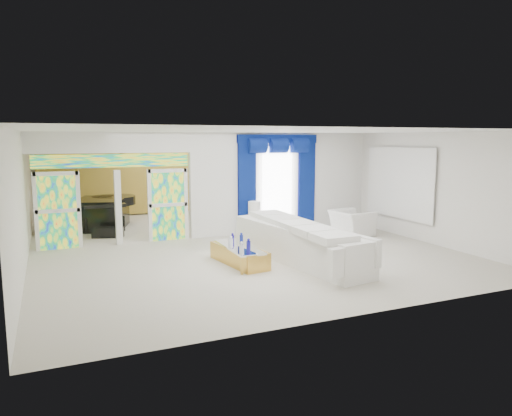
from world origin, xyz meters
name	(u,v)px	position (x,y,z in m)	size (l,w,h in m)	color
floor	(229,242)	(0.00, 0.00, 0.00)	(12.00, 12.00, 0.00)	#B7AF9E
dividing_wall	(283,182)	(2.15, 1.00, 1.50)	(5.70, 0.18, 3.00)	white
dividing_header	(113,143)	(-2.85, 1.00, 2.73)	(4.30, 0.18, 0.55)	white
stained_panel_left	(58,211)	(-4.28, 1.00, 1.00)	(0.95, 0.04, 2.00)	#994C3F
stained_panel_right	(168,205)	(-1.42, 1.00, 1.00)	(0.95, 0.04, 2.00)	#994C3F
stained_transom	(113,161)	(-2.85, 1.00, 2.25)	(4.00, 0.05, 0.35)	#994C3F
window_pane	(277,184)	(1.90, 0.90, 1.45)	(1.00, 0.02, 2.30)	white
blue_drape_left	(247,188)	(0.90, 0.87, 1.40)	(0.55, 0.10, 2.80)	#030642
blue_drape_right	(306,185)	(2.90, 0.87, 1.40)	(0.55, 0.10, 2.80)	#030642
blue_pelmet	(278,139)	(1.90, 0.87, 2.82)	(2.60, 0.12, 0.25)	#030642
wall_mirror	(399,183)	(4.94, -1.00, 1.55)	(0.04, 2.70, 1.90)	white
gold_curtains	(175,174)	(0.00, 5.90, 1.50)	(9.70, 0.12, 2.90)	gold
white_sofa	(298,244)	(0.79, -2.53, 0.41)	(0.91, 4.26, 0.81)	white
coffee_table	(239,255)	(-0.56, -2.23, 0.20)	(0.59, 1.78, 0.39)	gold
console_table	(264,227)	(1.35, 0.65, 0.21)	(1.28, 0.40, 0.43)	white
table_lamp	(254,211)	(1.05, 0.65, 0.72)	(0.36, 0.36, 0.58)	silver
armchair	(352,223)	(3.69, -0.47, 0.37)	(1.12, 0.98, 0.73)	white
grand_piano	(102,213)	(-2.96, 3.64, 0.47)	(1.43, 1.87, 0.94)	black
piano_bench	(108,232)	(-2.96, 2.04, 0.14)	(0.87, 0.34, 0.29)	black
tv_console	(48,220)	(-4.53, 3.34, 0.41)	(0.56, 0.51, 0.82)	tan
chandelier	(121,144)	(-2.30, 3.40, 2.65)	(0.60, 0.60, 0.60)	gold
decanters	(240,243)	(-0.58, -2.32, 0.50)	(0.23, 1.26, 0.28)	white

